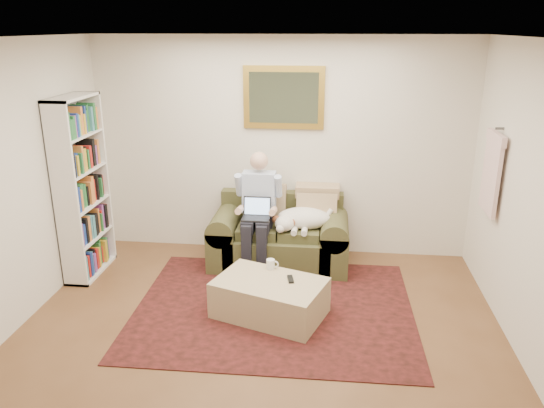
% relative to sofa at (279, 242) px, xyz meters
% --- Properties ---
extents(room_shell, '(4.51, 5.00, 2.61)m').
position_rel_sofa_xyz_m(room_shell, '(-0.04, -1.71, 1.02)').
color(room_shell, brown).
rests_on(room_shell, ground).
extents(rug, '(2.77, 2.23, 0.01)m').
position_rel_sofa_xyz_m(rug, '(0.05, -1.07, -0.27)').
color(rug, black).
rests_on(rug, room_shell).
extents(sofa, '(1.60, 0.81, 0.96)m').
position_rel_sofa_xyz_m(sofa, '(0.00, 0.00, 0.00)').
color(sofa, brown).
rests_on(sofa, room_shell).
extents(seated_man, '(0.53, 0.75, 1.34)m').
position_rel_sofa_xyz_m(seated_man, '(-0.24, -0.15, 0.40)').
color(seated_man, '#8CA1D8').
rests_on(seated_man, sofa).
extents(laptop, '(0.31, 0.25, 0.22)m').
position_rel_sofa_xyz_m(laptop, '(-0.24, -0.21, 0.43)').
color(laptop, black).
rests_on(laptop, seated_man).
extents(sleeping_dog, '(0.66, 0.41, 0.24)m').
position_rel_sofa_xyz_m(sleeping_dog, '(0.29, -0.08, 0.33)').
color(sleeping_dog, white).
rests_on(sleeping_dog, sofa).
extents(ottoman, '(1.17, 0.95, 0.37)m').
position_rel_sofa_xyz_m(ottoman, '(0.03, -1.21, -0.09)').
color(ottoman, tan).
rests_on(ottoman, room_shell).
extents(coffee_mug, '(0.08, 0.08, 0.10)m').
position_rel_sofa_xyz_m(coffee_mug, '(0.00, -0.94, 0.14)').
color(coffee_mug, white).
rests_on(coffee_mug, ottoman).
extents(tv_remote, '(0.08, 0.16, 0.02)m').
position_rel_sofa_xyz_m(tv_remote, '(0.22, -1.16, 0.10)').
color(tv_remote, black).
rests_on(tv_remote, ottoman).
extents(bookshelf, '(0.28, 0.80, 2.00)m').
position_rel_sofa_xyz_m(bookshelf, '(-2.14, -0.46, 0.72)').
color(bookshelf, white).
rests_on(bookshelf, room_shell).
extents(wall_mirror, '(0.94, 0.04, 0.72)m').
position_rel_sofa_xyz_m(wall_mirror, '(0.00, 0.41, 1.62)').
color(wall_mirror, gold).
rests_on(wall_mirror, room_shell).
extents(hanging_shirt, '(0.06, 0.52, 0.90)m').
position_rel_sofa_xyz_m(hanging_shirt, '(2.15, -0.46, 1.07)').
color(hanging_shirt, beige).
rests_on(hanging_shirt, room_shell).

